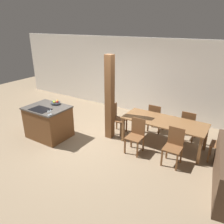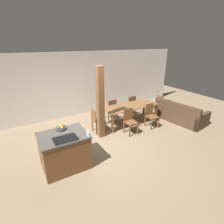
{
  "view_description": "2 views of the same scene",
  "coord_description": "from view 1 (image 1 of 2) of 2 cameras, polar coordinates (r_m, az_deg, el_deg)",
  "views": [
    {
      "loc": [
        3.46,
        -4.33,
        3.14
      ],
      "look_at": [
        0.6,
        0.2,
        0.95
      ],
      "focal_mm": 35.0,
      "sensor_mm": 36.0,
      "label": 1
    },
    {
      "loc": [
        -2.07,
        -4.31,
        3.07
      ],
      "look_at": [
        0.6,
        0.2,
        0.95
      ],
      "focal_mm": 28.0,
      "sensor_mm": 36.0,
      "label": 2
    }
  ],
  "objects": [
    {
      "name": "kitchen_island",
      "position": [
        6.63,
        -16.25,
        -2.48
      ],
      "size": [
        1.18,
        0.94,
        0.94
      ],
      "color": "brown",
      "rests_on": "ground_plane"
    },
    {
      "name": "dining_chair_near_left",
      "position": [
        5.67,
        6.25,
        -5.99
      ],
      "size": [
        0.4,
        0.4,
        0.9
      ],
      "color": "brown",
      "rests_on": "ground_plane"
    },
    {
      "name": "dining_chair_head_end",
      "position": [
        6.61,
        1.22,
        -1.59
      ],
      "size": [
        0.4,
        0.4,
        0.9
      ],
      "rotation": [
        0.0,
        0.0,
        1.57
      ],
      "color": "brown",
      "rests_on": "ground_plane"
    },
    {
      "name": "dining_chair_far_right",
      "position": [
        6.53,
        19.31,
        -3.24
      ],
      "size": [
        0.4,
        0.4,
        0.9
      ],
      "rotation": [
        0.0,
        0.0,
        3.14
      ],
      "color": "brown",
      "rests_on": "ground_plane"
    },
    {
      "name": "wine_glass_middle",
      "position": [
        5.85,
        -15.75,
        0.41
      ],
      "size": [
        0.06,
        0.06,
        0.15
      ],
      "color": "silver",
      "rests_on": "kitchen_island"
    },
    {
      "name": "dining_chair_foot_end",
      "position": [
        5.84,
        27.04,
        -7.66
      ],
      "size": [
        0.4,
        0.4,
        0.9
      ],
      "rotation": [
        0.0,
        0.0,
        -1.57
      ],
      "color": "brown",
      "rests_on": "ground_plane"
    },
    {
      "name": "dining_chair_far_left",
      "position": [
        6.77,
        11.24,
        -1.44
      ],
      "size": [
        0.4,
        0.4,
        0.9
      ],
      "rotation": [
        0.0,
        0.0,
        3.14
      ],
      "color": "brown",
      "rests_on": "ground_plane"
    },
    {
      "name": "wall_back",
      "position": [
        8.12,
        6.28,
        9.35
      ],
      "size": [
        11.2,
        0.08,
        2.7
      ],
      "color": "silver",
      "rests_on": "ground_plane"
    },
    {
      "name": "timber_post",
      "position": [
        6.07,
        -0.62,
        3.57
      ],
      "size": [
        0.21,
        0.21,
        2.4
      ],
      "color": "brown",
      "rests_on": "ground_plane"
    },
    {
      "name": "dining_table",
      "position": [
        5.98,
        13.41,
        -2.97
      ],
      "size": [
        2.2,
        0.87,
        0.74
      ],
      "color": "brown",
      "rests_on": "ground_plane"
    },
    {
      "name": "dining_chair_near_right",
      "position": [
        5.38,
        15.82,
        -8.46
      ],
      "size": [
        0.4,
        0.4,
        0.9
      ],
      "color": "brown",
      "rests_on": "ground_plane"
    },
    {
      "name": "ground_plane",
      "position": [
        6.38,
        -5.57,
        -7.41
      ],
      "size": [
        16.0,
        16.0,
        0.0
      ],
      "primitive_type": "plane",
      "color": "#847056"
    },
    {
      "name": "fruit_bowl",
      "position": [
        6.6,
        -14.5,
        2.38
      ],
      "size": [
        0.27,
        0.27,
        0.11
      ],
      "color": "#383D47",
      "rests_on": "kitchen_island"
    },
    {
      "name": "wine_glass_near",
      "position": [
        5.81,
        -16.29,
        0.18
      ],
      "size": [
        0.06,
        0.06,
        0.15
      ],
      "color": "silver",
      "rests_on": "kitchen_island"
    }
  ]
}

